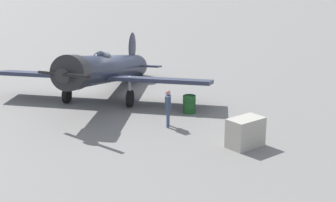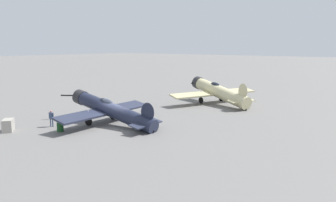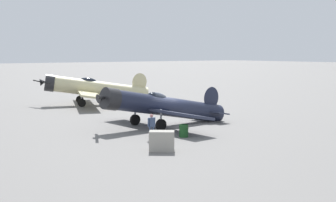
# 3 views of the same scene
# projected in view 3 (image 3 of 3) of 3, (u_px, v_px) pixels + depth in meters

# --- Properties ---
(ground_plane) EXTENTS (400.00, 400.00, 0.00)m
(ground_plane) POSITION_uv_depth(u_px,v_px,m) (168.00, 126.00, 36.26)
(ground_plane) COLOR slate
(airplane_foreground) EXTENTS (10.72, 11.52, 3.20)m
(airplane_foreground) POSITION_uv_depth(u_px,v_px,m) (162.00, 106.00, 35.80)
(airplane_foreground) COLOR #1E2338
(airplane_foreground) RESTS_ON ground_plane
(airplane_mid_apron) EXTENTS (12.39, 10.41, 3.26)m
(airplane_mid_apron) POSITION_uv_depth(u_px,v_px,m) (93.00, 89.00, 50.33)
(airplane_mid_apron) COLOR beige
(airplane_mid_apron) RESTS_ON ground_plane
(ground_crew_mechanic) EXTENTS (0.27, 0.60, 1.56)m
(ground_crew_mechanic) POSITION_uv_depth(u_px,v_px,m) (152.00, 124.00, 30.47)
(ground_crew_mechanic) COLOR #384766
(ground_crew_mechanic) RESTS_ON ground_plane
(equipment_crate) EXTENTS (1.48, 1.56, 1.09)m
(equipment_crate) POSITION_uv_depth(u_px,v_px,m) (162.00, 141.00, 26.93)
(equipment_crate) COLOR #9E998E
(equipment_crate) RESTS_ON ground_plane
(fuel_drum) EXTENTS (0.61, 0.61, 0.81)m
(fuel_drum) POSITION_uv_depth(u_px,v_px,m) (184.00, 131.00, 31.36)
(fuel_drum) COLOR #19471E
(fuel_drum) RESTS_ON ground_plane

